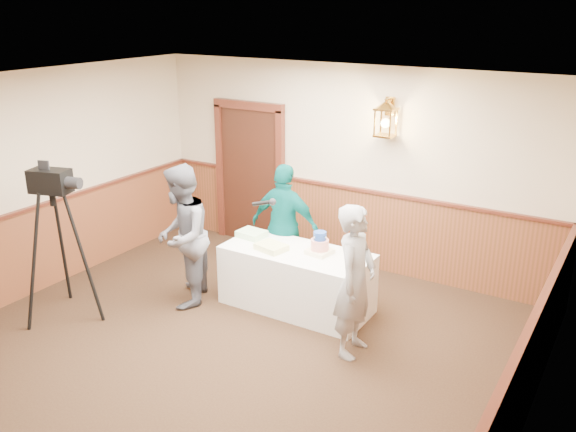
% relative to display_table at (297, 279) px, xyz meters
% --- Properties ---
extents(ground, '(7.00, 7.00, 0.00)m').
position_rel_display_table_xyz_m(ground, '(-0.13, -1.90, -0.38)').
color(ground, black).
rests_on(ground, ground).
extents(room_shell, '(6.02, 7.02, 2.81)m').
position_rel_display_table_xyz_m(room_shell, '(-0.19, -1.45, 1.15)').
color(room_shell, beige).
rests_on(room_shell, ground).
extents(display_table, '(1.80, 0.80, 0.75)m').
position_rel_display_table_xyz_m(display_table, '(0.00, 0.00, 0.00)').
color(display_table, white).
rests_on(display_table, ground).
extents(tiered_cake, '(0.30, 0.30, 0.28)m').
position_rel_display_table_xyz_m(tiered_cake, '(0.28, 0.06, 0.48)').
color(tiered_cake, '#FFF0C2').
rests_on(tiered_cake, display_table).
extents(sheet_cake_yellow, '(0.40, 0.34, 0.07)m').
position_rel_display_table_xyz_m(sheet_cake_yellow, '(-0.27, -0.13, 0.41)').
color(sheet_cake_yellow, '#F8FA95').
rests_on(sheet_cake_yellow, display_table).
extents(sheet_cake_green, '(0.36, 0.30, 0.08)m').
position_rel_display_table_xyz_m(sheet_cake_green, '(-0.72, 0.10, 0.41)').
color(sheet_cake_green, '#ABEAA5').
rests_on(sheet_cake_green, display_table).
extents(interviewer, '(1.60, 1.07, 1.76)m').
position_rel_display_table_xyz_m(interviewer, '(-1.25, -0.61, 0.51)').
color(interviewer, slate).
rests_on(interviewer, ground).
extents(baker, '(0.43, 0.62, 1.66)m').
position_rel_display_table_xyz_m(baker, '(1.03, -0.56, 0.45)').
color(baker, gray).
rests_on(baker, ground).
extents(assistant_p, '(0.97, 0.44, 1.64)m').
position_rel_display_table_xyz_m(assistant_p, '(-0.47, 0.49, 0.44)').
color(assistant_p, '#055957').
rests_on(assistant_p, ground).
extents(tv_camera_rig, '(0.71, 0.66, 1.81)m').
position_rel_display_table_xyz_m(tv_camera_rig, '(-2.24, -1.61, 0.44)').
color(tv_camera_rig, black).
rests_on(tv_camera_rig, ground).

